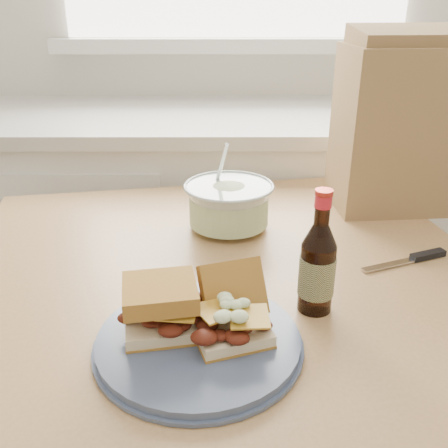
{
  "coord_description": "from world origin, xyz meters",
  "views": [
    {
      "loc": [
        -0.05,
        0.06,
        1.29
      ],
      "look_at": [
        -0.05,
        0.9,
        0.9
      ],
      "focal_mm": 40.0,
      "sensor_mm": 36.0,
      "label": 1
    }
  ],
  "objects_px": {
    "dining_table": "(230,332)",
    "plate": "(198,341)",
    "paper_bag": "(401,130)",
    "coleslaw_bowl": "(229,207)",
    "beer_bottle": "(317,267)"
  },
  "relations": [
    {
      "from": "dining_table",
      "to": "plate",
      "type": "bearing_deg",
      "value": -113.87
    },
    {
      "from": "dining_table",
      "to": "plate",
      "type": "height_order",
      "value": "plate"
    },
    {
      "from": "dining_table",
      "to": "paper_bag",
      "type": "xyz_separation_m",
      "value": [
        0.4,
        0.35,
        0.31
      ]
    },
    {
      "from": "dining_table",
      "to": "plate",
      "type": "distance_m",
      "value": 0.24
    },
    {
      "from": "dining_table",
      "to": "coleslaw_bowl",
      "type": "relative_size",
      "value": 5.89
    },
    {
      "from": "coleslaw_bowl",
      "to": "beer_bottle",
      "type": "xyz_separation_m",
      "value": [
        0.14,
        -0.31,
        0.03
      ]
    },
    {
      "from": "plate",
      "to": "coleslaw_bowl",
      "type": "relative_size",
      "value": 1.52
    },
    {
      "from": "beer_bottle",
      "to": "dining_table",
      "type": "bearing_deg",
      "value": 150.5
    },
    {
      "from": "plate",
      "to": "paper_bag",
      "type": "height_order",
      "value": "paper_bag"
    },
    {
      "from": "dining_table",
      "to": "paper_bag",
      "type": "height_order",
      "value": "paper_bag"
    },
    {
      "from": "dining_table",
      "to": "beer_bottle",
      "type": "xyz_separation_m",
      "value": [
        0.14,
        -0.1,
        0.2
      ]
    },
    {
      "from": "plate",
      "to": "paper_bag",
      "type": "relative_size",
      "value": 0.8
    },
    {
      "from": "beer_bottle",
      "to": "paper_bag",
      "type": "bearing_deg",
      "value": 65.48
    },
    {
      "from": "plate",
      "to": "paper_bag",
      "type": "bearing_deg",
      "value": 50.64
    },
    {
      "from": "paper_bag",
      "to": "beer_bottle",
      "type": "bearing_deg",
      "value": -124.62
    }
  ]
}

